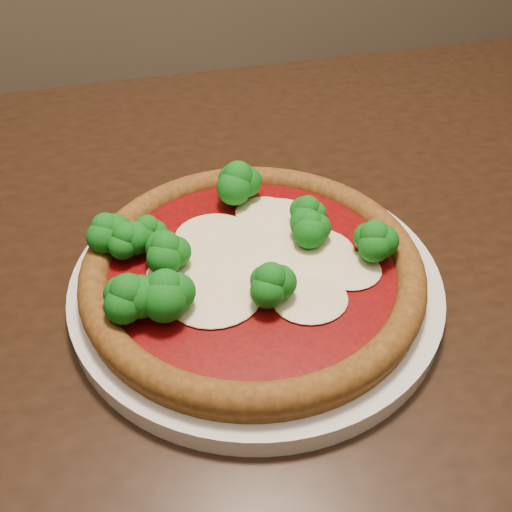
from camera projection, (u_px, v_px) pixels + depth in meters
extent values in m
cube|color=black|center=(269.00, 246.00, 0.57)|extent=(1.14, 0.77, 0.04)
cylinder|color=black|center=(466.00, 242.00, 1.16)|extent=(0.06, 0.06, 0.71)
cylinder|color=silver|center=(256.00, 283.00, 0.49)|extent=(0.31, 0.31, 0.02)
cylinder|color=brown|center=(253.00, 273.00, 0.48)|extent=(0.28, 0.28, 0.01)
torus|color=brown|center=(253.00, 267.00, 0.47)|extent=(0.28, 0.28, 0.02)
cylinder|color=#750506|center=(253.00, 266.00, 0.47)|extent=(0.24, 0.24, 0.00)
ellipsoid|color=#F8ECC5|center=(277.00, 219.00, 0.51)|extent=(0.07, 0.06, 0.01)
ellipsoid|color=#F8ECC5|center=(313.00, 252.00, 0.48)|extent=(0.07, 0.07, 0.01)
ellipsoid|color=#F8ECC5|center=(310.00, 299.00, 0.44)|extent=(0.06, 0.05, 0.00)
ellipsoid|color=#F8ECC5|center=(213.00, 235.00, 0.50)|extent=(0.07, 0.06, 0.01)
ellipsoid|color=#F8ECC5|center=(350.00, 270.00, 0.46)|extent=(0.05, 0.05, 0.00)
ellipsoid|color=#F8ECC5|center=(183.00, 272.00, 0.46)|extent=(0.06, 0.05, 0.00)
ellipsoid|color=#F8ECC5|center=(215.00, 297.00, 0.44)|extent=(0.07, 0.07, 0.01)
ellipsoid|color=#F8ECC5|center=(263.00, 211.00, 0.52)|extent=(0.05, 0.05, 0.00)
ellipsoid|color=#F8ECC5|center=(253.00, 256.00, 0.48)|extent=(0.10, 0.09, 0.01)
ellipsoid|color=#15841C|center=(310.00, 225.00, 0.48)|extent=(0.04, 0.04, 0.03)
ellipsoid|color=#15841C|center=(148.00, 229.00, 0.48)|extent=(0.04, 0.04, 0.03)
ellipsoid|color=#15841C|center=(129.00, 294.00, 0.41)|extent=(0.05, 0.05, 0.04)
ellipsoid|color=#15841C|center=(374.00, 237.00, 0.46)|extent=(0.04, 0.04, 0.04)
ellipsoid|color=#15841C|center=(127.00, 237.00, 0.47)|extent=(0.04, 0.04, 0.03)
ellipsoid|color=#15841C|center=(271.00, 281.00, 0.43)|extent=(0.04, 0.04, 0.04)
ellipsoid|color=#15841C|center=(307.00, 210.00, 0.49)|extent=(0.04, 0.04, 0.03)
ellipsoid|color=#15841C|center=(238.00, 179.00, 0.52)|extent=(0.05, 0.05, 0.04)
ellipsoid|color=#15841C|center=(166.00, 249.00, 0.45)|extent=(0.04, 0.04, 0.04)
ellipsoid|color=#15841C|center=(106.00, 229.00, 0.47)|extent=(0.04, 0.04, 0.03)
ellipsoid|color=#15841C|center=(166.00, 289.00, 0.42)|extent=(0.05, 0.05, 0.04)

